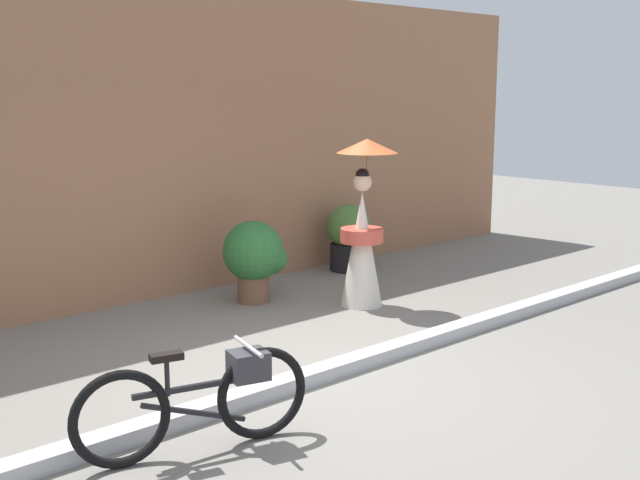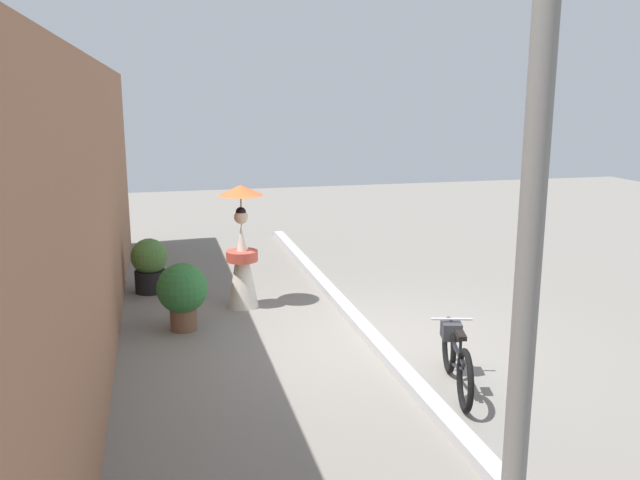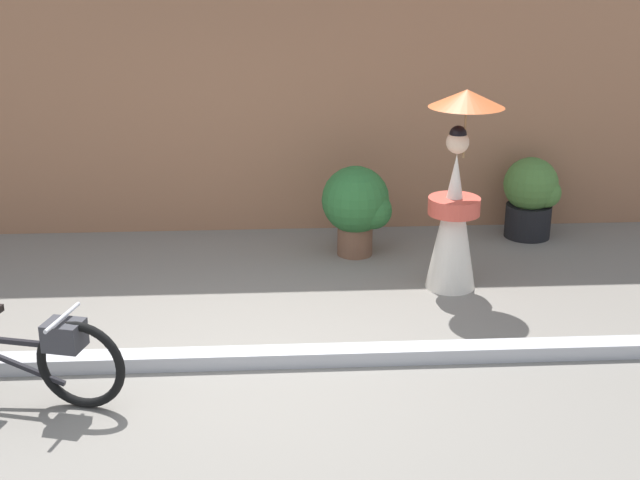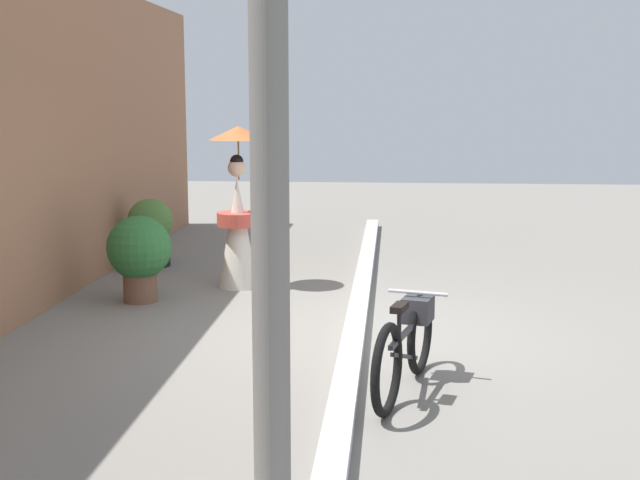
{
  "view_description": "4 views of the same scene",
  "coord_description": "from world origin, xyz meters",
  "px_view_note": "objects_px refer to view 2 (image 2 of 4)",
  "views": [
    {
      "loc": [
        -4.44,
        -4.82,
        2.45
      ],
      "look_at": [
        0.23,
        0.3,
        1.15
      ],
      "focal_mm": 45.0,
      "sensor_mm": 36.0,
      "label": 1
    },
    {
      "loc": [
        -8.03,
        2.72,
        3.28
      ],
      "look_at": [
        0.7,
        0.56,
        1.29
      ],
      "focal_mm": 37.48,
      "sensor_mm": 36.0,
      "label": 2
    },
    {
      "loc": [
        0.25,
        -6.02,
        3.18
      ],
      "look_at": [
        0.64,
        0.5,
        0.86
      ],
      "focal_mm": 47.63,
      "sensor_mm": 36.0,
      "label": 3
    },
    {
      "loc": [
        -7.85,
        -0.34,
        2.22
      ],
      "look_at": [
        0.58,
        0.39,
        0.81
      ],
      "focal_mm": 47.57,
      "sensor_mm": 36.0,
      "label": 4
    }
  ],
  "objects_px": {
    "potted_plant_by_door": "(150,263)",
    "utility_pole": "(531,223)",
    "potted_plant_small": "(183,292)",
    "person_with_parasol": "(242,250)",
    "bicycle_near_officer": "(456,356)"
  },
  "relations": [
    {
      "from": "potted_plant_by_door",
      "to": "utility_pole",
      "type": "relative_size",
      "value": 0.19
    },
    {
      "from": "potted_plant_small",
      "to": "utility_pole",
      "type": "distance_m",
      "value": 5.9
    },
    {
      "from": "potted_plant_by_door",
      "to": "person_with_parasol",
      "type": "bearing_deg",
      "value": -130.0
    },
    {
      "from": "person_with_parasol",
      "to": "potted_plant_small",
      "type": "bearing_deg",
      "value": 131.13
    },
    {
      "from": "bicycle_near_officer",
      "to": "utility_pole",
      "type": "distance_m",
      "value": 3.26
    },
    {
      "from": "bicycle_near_officer",
      "to": "potted_plant_by_door",
      "type": "distance_m",
      "value": 5.76
    },
    {
      "from": "person_with_parasol",
      "to": "utility_pole",
      "type": "distance_m",
      "value": 6.29
    },
    {
      "from": "potted_plant_by_door",
      "to": "bicycle_near_officer",
      "type": "bearing_deg",
      "value": -144.51
    },
    {
      "from": "person_with_parasol",
      "to": "potted_plant_small",
      "type": "height_order",
      "value": "person_with_parasol"
    },
    {
      "from": "person_with_parasol",
      "to": "utility_pole",
      "type": "bearing_deg",
      "value": -168.12
    },
    {
      "from": "bicycle_near_officer",
      "to": "utility_pole",
      "type": "relative_size",
      "value": 0.34
    },
    {
      "from": "potted_plant_by_door",
      "to": "utility_pole",
      "type": "xyz_separation_m",
      "value": [
        -7.15,
        -2.66,
        1.91
      ]
    },
    {
      "from": "bicycle_near_officer",
      "to": "potted_plant_small",
      "type": "xyz_separation_m",
      "value": [
        2.7,
        2.88,
        0.17
      ]
    },
    {
      "from": "potted_plant_by_door",
      "to": "potted_plant_small",
      "type": "distance_m",
      "value": 2.05
    },
    {
      "from": "bicycle_near_officer",
      "to": "potted_plant_small",
      "type": "relative_size",
      "value": 1.7
    }
  ]
}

